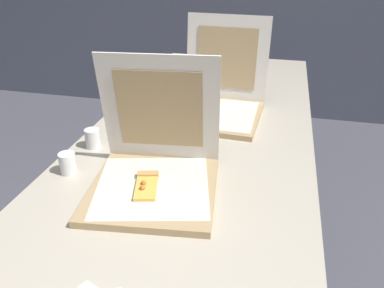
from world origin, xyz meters
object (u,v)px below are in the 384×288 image
table (197,147)px  pizza_box_front (154,171)px  cup_white_near_center (93,138)px  cup_white_mid (142,115)px  cup_white_near_left (68,163)px  pizza_box_middle (218,101)px

table → pizza_box_front: bearing=-98.1°
cup_white_near_center → cup_white_mid: bearing=67.6°
pizza_box_front → cup_white_near_center: 0.35m
pizza_box_front → cup_white_near_center: size_ratio=5.85×
cup_white_near_left → cup_white_mid: 0.43m
pizza_box_front → cup_white_mid: bearing=107.7°
cup_white_near_left → cup_white_mid: size_ratio=1.00×
cup_white_mid → pizza_box_middle: bearing=30.0°
cup_white_near_left → cup_white_near_center: size_ratio=1.00×
pizza_box_middle → cup_white_near_left: pizza_box_middle is taller
cup_white_mid → cup_white_near_left: bearing=-103.0°
cup_white_mid → cup_white_near_center: bearing=-112.4°
pizza_box_middle → pizza_box_front: bearing=-95.5°
pizza_box_front → pizza_box_middle: size_ratio=0.96×
pizza_box_front → pizza_box_middle: 0.61m
cup_white_near_left → cup_white_near_center: same height
pizza_box_middle → cup_white_mid: bearing=-147.1°
cup_white_mid → pizza_box_front: bearing=-65.5°
table → pizza_box_middle: pizza_box_middle is taller
table → cup_white_near_center: bearing=-153.9°
pizza_box_front → cup_white_near_left: 0.30m
cup_white_near_left → table: bearing=45.3°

